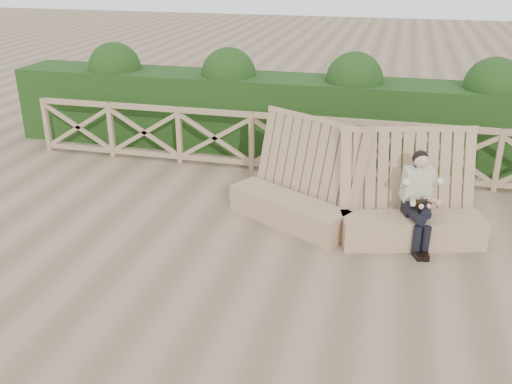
# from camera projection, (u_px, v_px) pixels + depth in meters

# --- Properties ---
(ground) EXTENTS (60.00, 60.00, 0.00)m
(ground) POSITION_uv_depth(u_px,v_px,m) (237.00, 265.00, 7.48)
(ground) COLOR brown
(ground) RESTS_ON ground
(bench) EXTENTS (3.78, 1.62, 1.55)m
(bench) POSITION_uv_depth(u_px,v_px,m) (350.00, 206.00, 8.26)
(bench) COLOR #957655
(bench) RESTS_ON ground
(woman) EXTENTS (0.51, 0.86, 1.34)m
(woman) POSITION_uv_depth(u_px,v_px,m) (419.00, 196.00, 7.78)
(woman) COLOR black
(woman) RESTS_ON ground
(guardrail) EXTENTS (10.10, 0.09, 1.10)m
(guardrail) POSITION_uv_depth(u_px,v_px,m) (289.00, 144.00, 10.38)
(guardrail) COLOR #927755
(guardrail) RESTS_ON ground
(hedge) EXTENTS (12.00, 1.20, 1.50)m
(hedge) POSITION_uv_depth(u_px,v_px,m) (301.00, 116.00, 11.37)
(hedge) COLOR black
(hedge) RESTS_ON ground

